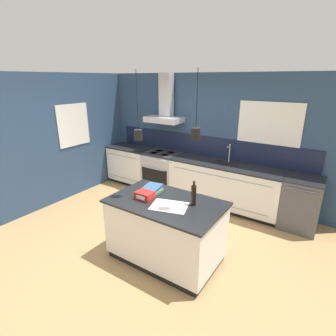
% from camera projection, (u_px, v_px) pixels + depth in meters
% --- Properties ---
extents(ground_plane, '(16.00, 16.00, 0.00)m').
position_uv_depth(ground_plane, '(149.00, 236.00, 4.36)').
color(ground_plane, tan).
rests_on(ground_plane, ground).
extents(wall_back, '(5.60, 2.46, 2.60)m').
position_uv_depth(wall_back, '(203.00, 135.00, 5.52)').
color(wall_back, navy).
rests_on(wall_back, ground_plane).
extents(wall_left, '(0.08, 3.80, 2.60)m').
position_uv_depth(wall_left, '(79.00, 135.00, 5.75)').
color(wall_left, navy).
rests_on(wall_left, ground_plane).
extents(counter_run_left, '(1.09, 0.64, 0.91)m').
position_uv_depth(counter_run_left, '(132.00, 165.00, 6.49)').
color(counter_run_left, black).
rests_on(counter_run_left, ground_plane).
extents(counter_run_sink, '(2.23, 0.64, 1.27)m').
position_uv_depth(counter_run_sink, '(224.00, 185.00, 5.23)').
color(counter_run_sink, black).
rests_on(counter_run_sink, ground_plane).
extents(oven_range, '(0.77, 0.66, 0.91)m').
position_uv_depth(oven_range, '(162.00, 172.00, 6.01)').
color(oven_range, '#B5B5BA').
rests_on(oven_range, ground_plane).
extents(dishwasher, '(0.60, 0.65, 0.91)m').
position_uv_depth(dishwasher, '(301.00, 203.00, 4.49)').
color(dishwasher, '#4C4C51').
rests_on(dishwasher, ground_plane).
extents(kitchen_island, '(1.55, 0.95, 0.91)m').
position_uv_depth(kitchen_island, '(166.00, 230.00, 3.70)').
color(kitchen_island, black).
rests_on(kitchen_island, ground_plane).
extents(bottle_on_island, '(0.07, 0.07, 0.34)m').
position_uv_depth(bottle_on_island, '(194.00, 195.00, 3.40)').
color(bottle_on_island, black).
rests_on(bottle_on_island, kitchen_island).
extents(book_stack, '(0.31, 0.34, 0.10)m').
position_uv_depth(book_stack, '(152.00, 189.00, 3.81)').
color(book_stack, '#4C7F4C').
rests_on(book_stack, kitchen_island).
extents(red_supply_box, '(0.24, 0.19, 0.11)m').
position_uv_depth(red_supply_box, '(145.00, 195.00, 3.61)').
color(red_supply_box, red).
rests_on(red_supply_box, kitchen_island).
extents(paper_pile, '(0.55, 0.46, 0.01)m').
position_uv_depth(paper_pile, '(169.00, 206.00, 3.41)').
color(paper_pile, silver).
rests_on(paper_pile, kitchen_island).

